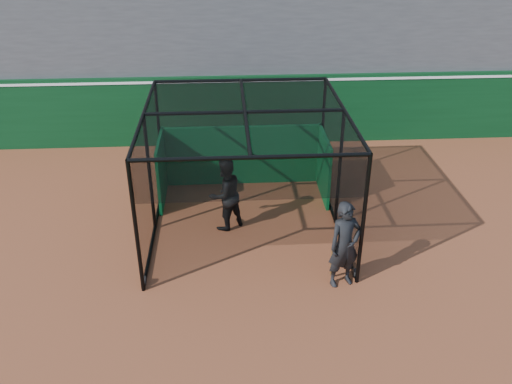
{
  "coord_description": "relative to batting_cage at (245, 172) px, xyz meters",
  "views": [
    {
      "loc": [
        -0.2,
        -9.91,
        7.9
      ],
      "look_at": [
        0.53,
        2.0,
        1.4
      ],
      "focal_mm": 38.0,
      "sensor_mm": 36.0,
      "label": 1
    }
  ],
  "objects": [
    {
      "name": "on_deck_player",
      "position": [
        2.1,
        -2.67,
        -0.58
      ],
      "size": [
        0.89,
        0.72,
        2.12
      ],
      "color": "black",
      "rests_on": "ground"
    },
    {
      "name": "batting_cage",
      "position": [
        0.0,
        0.0,
        0.0
      ],
      "size": [
        5.03,
        5.38,
        3.27
      ],
      "color": "black",
      "rests_on": "ground"
    },
    {
      "name": "ground",
      "position": [
        -0.3,
        -2.69,
        -1.63
      ],
      "size": [
        120.0,
        120.0,
        0.0
      ],
      "primitive_type": "plane",
      "color": "brown",
      "rests_on": "ground"
    },
    {
      "name": "outfield_wall",
      "position": [
        -0.3,
        5.81,
        -0.35
      ],
      "size": [
        50.0,
        0.5,
        2.5
      ],
      "color": "#093617",
      "rests_on": "ground"
    },
    {
      "name": "batter",
      "position": [
        -0.54,
        -0.05,
        -0.63
      ],
      "size": [
        1.24,
        1.19,
        2.02
      ],
      "primitive_type": "imported",
      "rotation": [
        0.0,
        0.0,
        3.75
      ],
      "color": "black",
      "rests_on": "ground"
    }
  ]
}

